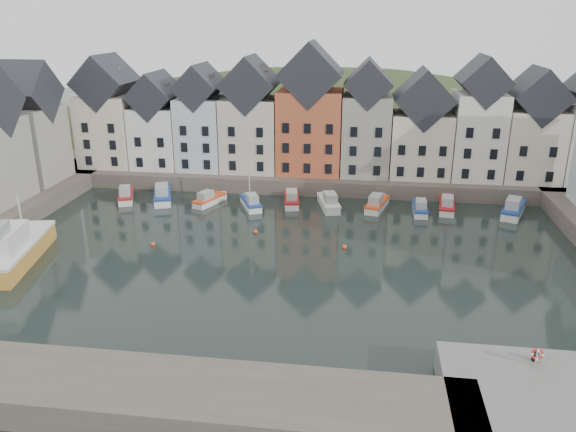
% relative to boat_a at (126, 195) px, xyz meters
% --- Properties ---
extents(ground, '(260.00, 260.00, 0.00)m').
position_rel_boat_a_xyz_m(ground, '(23.00, -17.21, -0.67)').
color(ground, black).
rests_on(ground, ground).
extents(far_quay, '(90.00, 16.00, 2.00)m').
position_rel_boat_a_xyz_m(far_quay, '(23.00, 12.79, 0.33)').
color(far_quay, '#52493F').
rests_on(far_quay, ground).
extents(near_wall, '(50.00, 6.00, 2.00)m').
position_rel_boat_a_xyz_m(near_wall, '(13.00, -39.21, 0.33)').
color(near_wall, '#52493F').
rests_on(near_wall, ground).
extents(hillside, '(153.60, 70.40, 64.00)m').
position_rel_boat_a_xyz_m(hillside, '(23.02, 38.79, -18.63)').
color(hillside, '#29361B').
rests_on(hillside, ground).
extents(far_terrace, '(72.37, 8.16, 17.78)m').
position_rel_boat_a_xyz_m(far_terrace, '(26.21, 10.79, 8.21)').
color(far_terrace, beige).
rests_on(far_terrace, far_quay).
extents(left_terrace, '(7.65, 17.00, 15.69)m').
position_rel_boat_a_xyz_m(left_terrace, '(-13.00, -3.71, 8.21)').
color(left_terrace, gray).
rests_on(left_terrace, left_quay).
extents(mooring_buoys, '(20.50, 5.50, 0.50)m').
position_rel_boat_a_xyz_m(mooring_buoys, '(19.00, -11.88, -0.52)').
color(mooring_buoys, '#DE481A').
rests_on(mooring_buoys, ground).
extents(boat_a, '(3.80, 6.10, 2.24)m').
position_rel_boat_a_xyz_m(boat_a, '(0.00, 0.00, 0.00)').
color(boat_a, silver).
rests_on(boat_a, ground).
extents(boat_b, '(4.29, 7.19, 2.64)m').
position_rel_boat_a_xyz_m(boat_b, '(4.84, 0.44, 0.12)').
color(boat_b, silver).
rests_on(boat_b, ground).
extents(boat_c, '(3.53, 5.56, 2.05)m').
position_rel_boat_a_xyz_m(boat_c, '(11.20, -0.08, -0.06)').
color(boat_c, silver).
rests_on(boat_c, ground).
extents(boat_d, '(3.83, 5.77, 10.61)m').
position_rel_boat_a_xyz_m(boat_d, '(16.82, -0.72, 0.02)').
color(boat_d, silver).
rests_on(boat_d, ground).
extents(boat_e, '(2.70, 6.08, 2.26)m').
position_rel_boat_a_xyz_m(boat_e, '(21.68, 1.27, 0.00)').
color(boat_e, silver).
rests_on(boat_e, ground).
extents(boat_f, '(3.45, 6.51, 2.39)m').
position_rel_boat_a_xyz_m(boat_f, '(26.52, 0.46, 0.04)').
color(boat_f, silver).
rests_on(boat_f, ground).
extents(boat_g, '(3.29, 6.20, 2.28)m').
position_rel_boat_a_xyz_m(boat_g, '(32.48, 0.86, 0.01)').
color(boat_g, silver).
rests_on(boat_g, ground).
extents(boat_h, '(1.79, 5.41, 2.06)m').
position_rel_boat_a_xyz_m(boat_h, '(37.71, 0.14, -0.05)').
color(boat_h, silver).
rests_on(boat_h, ground).
extents(boat_i, '(2.52, 6.07, 2.26)m').
position_rel_boat_a_xyz_m(boat_i, '(41.05, 1.45, 0.01)').
color(boat_i, silver).
rests_on(boat_i, ground).
extents(boat_j, '(4.31, 6.95, 2.55)m').
position_rel_boat_a_xyz_m(boat_j, '(48.82, 0.91, 0.09)').
color(boat_j, silver).
rests_on(boat_j, ground).
extents(large_vessel, '(5.81, 12.97, 6.53)m').
position_rel_boat_a_xyz_m(large_vessel, '(-2.48, -20.52, 0.87)').
color(large_vessel, gold).
rests_on(large_vessel, ground).
extents(mooring_bollard, '(0.48, 0.48, 0.56)m').
position_rel_boat_a_xyz_m(mooring_bollard, '(41.98, -33.71, 1.64)').
color(mooring_bollard, black).
rests_on(mooring_bollard, near_quay).
extents(life_ring_post, '(0.80, 0.17, 1.30)m').
position_rel_boat_a_xyz_m(life_ring_post, '(41.87, -34.35, 2.19)').
color(life_ring_post, gray).
rests_on(life_ring_post, near_quay).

